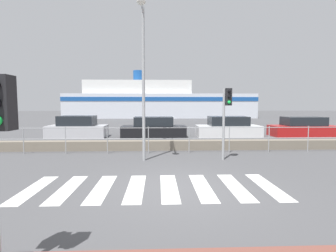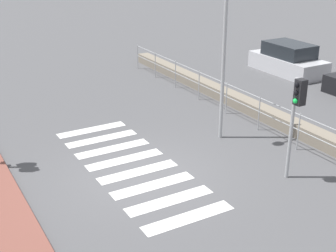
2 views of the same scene
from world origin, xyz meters
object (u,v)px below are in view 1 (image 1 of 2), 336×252
ferry_boat (156,102)px  parked_car_red (303,128)px  parked_car_white (228,128)px  parked_car_silver (78,128)px  streetlamp (143,65)px  traffic_light_far (227,108)px  parked_car_black (154,128)px

ferry_boat → parked_car_red: 28.60m
ferry_boat → parked_car_white: (5.12, -26.55, -1.96)m
ferry_boat → parked_car_red: bearing=-68.5°
parked_car_white → parked_car_red: parked_car_white is taller
parked_car_silver → streetlamp: bearing=-57.9°
streetlamp → parked_car_white: streetlamp is taller
streetlamp → traffic_light_far: bearing=3.6°
parked_car_black → streetlamp: bearing=-92.1°
traffic_light_far → parked_car_red: size_ratio=0.64×
ferry_boat → parked_car_black: ferry_boat is taller
parked_car_white → traffic_light_far: bearing=-105.8°
parked_car_red → ferry_boat: bearing=111.5°
parked_car_silver → parked_car_red: size_ratio=0.87×
parked_car_black → parked_car_white: bearing=-0.0°
parked_car_white → streetlamp: bearing=-124.9°
ferry_boat → parked_car_black: size_ratio=6.98×
streetlamp → parked_car_silver: 9.72m
streetlamp → parked_car_white: bearing=55.1°
traffic_light_far → parked_car_white: bearing=74.2°
parked_car_black → parked_car_red: size_ratio=0.98×
parked_car_silver → parked_car_black: bearing=0.0°
parked_car_black → parked_car_red: bearing=-0.0°
parked_car_red → traffic_light_far: bearing=-134.5°
streetlamp → parked_car_white: (5.44, 7.81, -3.12)m
streetlamp → parked_car_black: streetlamp is taller
parked_car_white → parked_car_red: 5.34m
traffic_light_far → parked_car_silver: (-8.19, 7.61, -1.49)m
streetlamp → parked_car_silver: streetlamp is taller
parked_car_red → parked_car_black: bearing=180.0°
parked_car_silver → parked_car_white: size_ratio=0.89×
ferry_boat → parked_car_red: (10.45, -26.55, -1.98)m
traffic_light_far → parked_car_silver: traffic_light_far is taller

